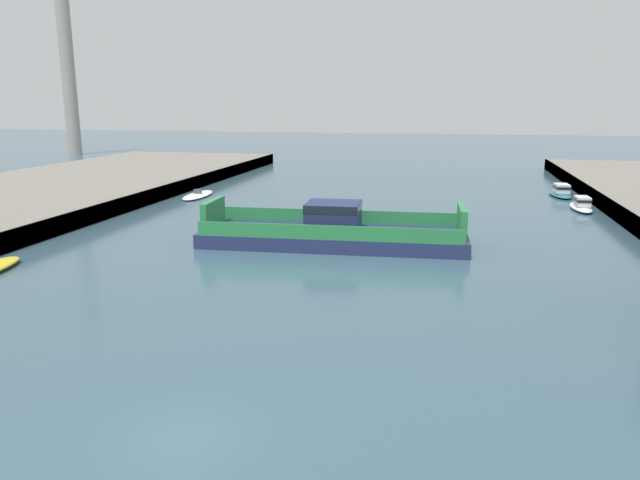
# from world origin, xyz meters

# --- Properties ---
(ground_plane) EXTENTS (400.00, 400.00, 0.00)m
(ground_plane) POSITION_xyz_m (0.00, 0.00, 0.00)
(ground_plane) COLOR #385666
(chain_ferry) EXTENTS (21.00, 7.71, 3.37)m
(chain_ferry) POSITION_xyz_m (-0.48, 28.73, 1.04)
(chain_ferry) COLOR navy
(chain_ferry) RESTS_ON ground
(moored_boat_near_right) EXTENTS (2.53, 6.70, 1.54)m
(moored_boat_near_right) POSITION_xyz_m (21.27, 58.72, 0.58)
(moored_boat_near_right) COLOR #237075
(moored_boat_near_right) RESTS_ON ground
(moored_boat_mid_left) EXTENTS (1.96, 6.28, 1.47)m
(moored_boat_mid_left) POSITION_xyz_m (21.79, 49.28, 0.55)
(moored_boat_mid_left) COLOR white
(moored_boat_mid_left) RESTS_ON ground
(moored_boat_mid_right) EXTENTS (3.03, 7.98, 0.86)m
(moored_boat_mid_right) POSITION_xyz_m (-20.95, 49.44, 0.19)
(moored_boat_mid_right) COLOR white
(moored_boat_mid_right) RESTS_ON ground
(smokestack_distant_a) EXTENTS (3.00, 3.00, 39.02)m
(smokestack_distant_a) POSITION_xyz_m (-69.86, 97.95, 20.55)
(smokestack_distant_a) COLOR #9E998E
(smokestack_distant_a) RESTS_ON ground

